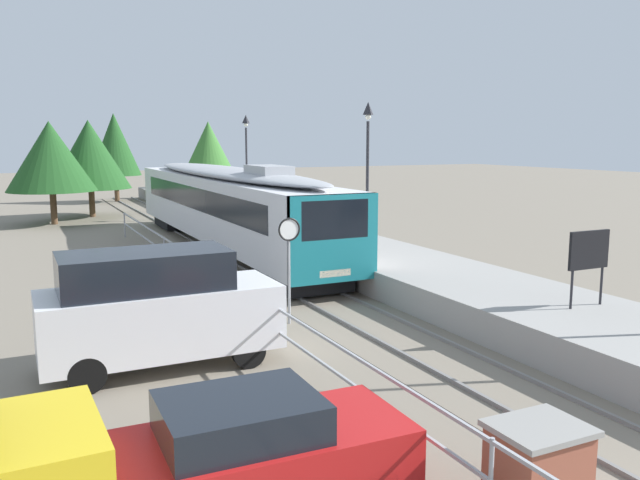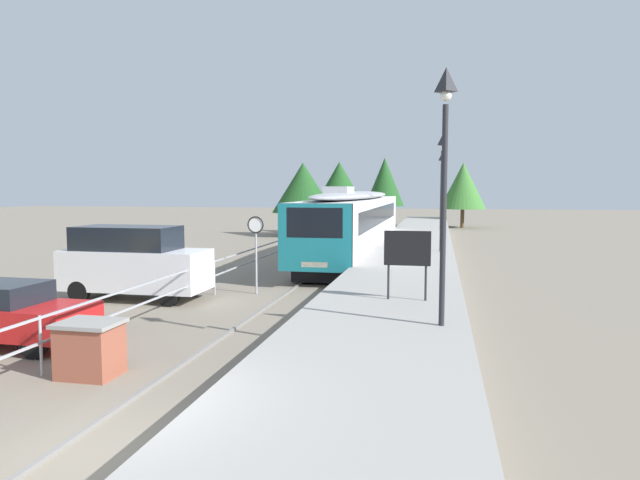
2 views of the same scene
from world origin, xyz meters
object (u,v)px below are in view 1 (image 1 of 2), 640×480
parked_hatchback_red (255,450)px  commuter_train (226,202)px  platform_notice_board (589,253)px  speed_limit_sign (289,244)px  platform_lamp_mid_platform (368,144)px  brick_utility_cabinet (538,466)px  platform_lamp_far_end (246,143)px  parked_van_white (157,308)px

parked_hatchback_red → commuter_train: bearing=73.5°
commuter_train → platform_notice_board: bearing=-76.9°
commuter_train → speed_limit_sign: (-1.90, -11.40, -0.03)m
platform_lamp_mid_platform → brick_utility_cabinet: platform_lamp_mid_platform is taller
platform_lamp_far_end → speed_limit_sign: size_ratio=1.91×
platform_lamp_far_end → parked_hatchback_red: (-10.25, -29.47, -3.83)m
platform_lamp_far_end → speed_limit_sign: (-6.50, -21.79, -2.50)m
platform_lamp_far_end → parked_hatchback_red: platform_lamp_far_end is taller
commuter_train → brick_utility_cabinet: commuter_train is taller
platform_notice_board → parked_hatchback_red: (-9.38, -3.12, -1.40)m
brick_utility_cabinet → parked_van_white: 8.22m
platform_lamp_mid_platform → speed_limit_sign: 10.08m
commuter_train → parked_van_white: (-5.68, -13.21, -0.86)m
brick_utility_cabinet → parked_van_white: size_ratio=0.25×
speed_limit_sign → parked_hatchback_red: (-3.75, -7.68, -1.33)m
speed_limit_sign → parked_hatchback_red: 8.65m
parked_hatchback_red → speed_limit_sign: bearing=63.9°
platform_notice_board → brick_utility_cabinet: 7.85m
platform_lamp_mid_platform → platform_notice_board: bearing=-94.2°
platform_lamp_mid_platform → speed_limit_sign: size_ratio=1.91×
platform_notice_board → speed_limit_sign: 7.23m
brick_utility_cabinet → parked_hatchback_red: parked_hatchback_red is taller
commuter_train → speed_limit_sign: bearing=-99.5°
commuter_train → brick_utility_cabinet: bearing=-96.4°
platform_lamp_far_end → parked_hatchback_red: size_ratio=1.33×
parked_hatchback_red → parked_van_white: 5.89m
platform_notice_board → platform_lamp_far_end: bearing=88.1°
speed_limit_sign → brick_utility_cabinet: size_ratio=2.32×
brick_utility_cabinet → parked_hatchback_red: size_ratio=0.30×
platform_lamp_mid_platform → platform_notice_board: platform_lamp_mid_platform is taller
platform_lamp_far_end → commuter_train: bearing=-113.9°
commuter_train → platform_notice_board: (3.72, -15.96, 0.04)m
commuter_train → parked_hatchback_red: commuter_train is taller
brick_utility_cabinet → speed_limit_sign: bearing=87.3°
parked_van_white → platform_lamp_far_end: bearing=66.5°
commuter_train → parked_van_white: bearing=-113.3°
commuter_train → platform_lamp_far_end: platform_lamp_far_end is taller
speed_limit_sign → parked_van_white: speed_limit_sign is taller
commuter_train → platform_lamp_far_end: (4.60, 10.39, 2.47)m
platform_lamp_mid_platform → parked_hatchback_red: (-10.25, -14.97, -3.83)m
platform_lamp_far_end → speed_limit_sign: bearing=-106.6°
brick_utility_cabinet → platform_notice_board: bearing=38.0°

